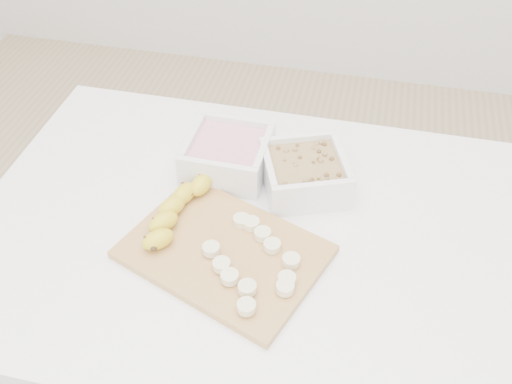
% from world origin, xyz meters
% --- Properties ---
extents(table, '(1.00, 0.70, 0.75)m').
position_xyz_m(table, '(0.00, 0.00, 0.65)').
color(table, white).
rests_on(table, ground).
extents(bowl_yogurt, '(0.16, 0.16, 0.07)m').
position_xyz_m(bowl_yogurt, '(-0.08, 0.15, 0.79)').
color(bowl_yogurt, white).
rests_on(bowl_yogurt, table).
extents(bowl_granola, '(0.19, 0.19, 0.07)m').
position_xyz_m(bowl_granola, '(0.07, 0.13, 0.79)').
color(bowl_granola, white).
rests_on(bowl_granola, table).
extents(cutting_board, '(0.37, 0.32, 0.01)m').
position_xyz_m(cutting_board, '(-0.03, -0.07, 0.76)').
color(cutting_board, tan).
rests_on(cutting_board, table).
extents(banana, '(0.12, 0.20, 0.03)m').
position_xyz_m(banana, '(-0.13, -0.02, 0.78)').
color(banana, gold).
rests_on(banana, cutting_board).
extents(banana_slices, '(0.16, 0.20, 0.02)m').
position_xyz_m(banana_slices, '(0.02, -0.09, 0.77)').
color(banana_slices, beige).
rests_on(banana_slices, cutting_board).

